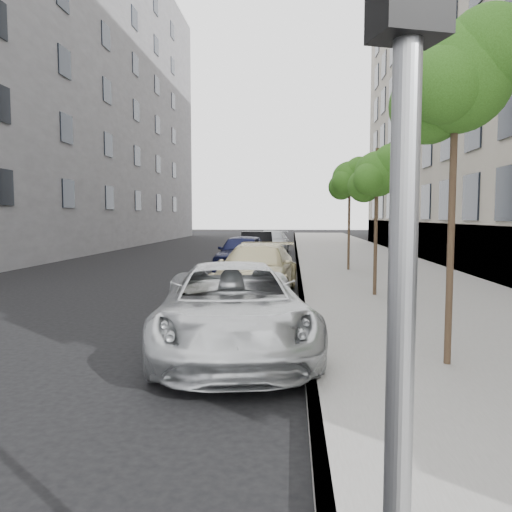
# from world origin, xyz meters

# --- Properties ---
(ground) EXTENTS (160.00, 160.00, 0.00)m
(ground) POSITION_xyz_m (0.00, 0.00, 0.00)
(ground) COLOR black
(ground) RESTS_ON ground
(sidewalk) EXTENTS (6.40, 72.00, 0.14)m
(sidewalk) POSITION_xyz_m (4.30, 24.00, 0.07)
(sidewalk) COLOR gray
(sidewalk) RESTS_ON ground
(curb) EXTENTS (0.15, 72.00, 0.14)m
(curb) POSITION_xyz_m (1.18, 24.00, 0.07)
(curb) COLOR #9E9B93
(curb) RESTS_ON ground
(tree_near) EXTENTS (1.84, 1.64, 5.01)m
(tree_near) POSITION_xyz_m (3.23, 1.50, 4.24)
(tree_near) COLOR #38281C
(tree_near) RESTS_ON sidewalk
(tree_mid) EXTENTS (1.61, 1.41, 4.10)m
(tree_mid) POSITION_xyz_m (3.23, 8.00, 3.44)
(tree_mid) COLOR #38281C
(tree_mid) RESTS_ON sidewalk
(tree_far) EXTENTS (1.75, 1.55, 4.52)m
(tree_far) POSITION_xyz_m (3.23, 14.50, 3.80)
(tree_far) COLOR #38281C
(tree_far) RESTS_ON sidewalk
(signal_pole) EXTENTS (0.28, 0.24, 3.30)m
(signal_pole) POSITION_xyz_m (1.30, -4.10, 2.19)
(signal_pole) COLOR #939699
(signal_pole) RESTS_ON sidewalk
(minivan) EXTENTS (3.23, 5.67, 1.49)m
(minivan) POSITION_xyz_m (-0.10, 2.48, 0.75)
(minivan) COLOR silver
(minivan) RESTS_ON ground
(suv) EXTENTS (2.48, 5.28, 1.49)m
(suv) POSITION_xyz_m (-0.10, 8.52, 0.75)
(suv) COLOR #C8BD8F
(suv) RESTS_ON ground
(sedan_blue) EXTENTS (2.19, 4.72, 1.56)m
(sedan_blue) POSITION_xyz_m (-1.14, 14.68, 0.78)
(sedan_blue) COLOR #0F1335
(sedan_blue) RESTS_ON ground
(sedan_black) EXTENTS (1.97, 4.66, 1.49)m
(sedan_black) POSITION_xyz_m (-0.93, 19.84, 0.75)
(sedan_black) COLOR black
(sedan_black) RESTS_ON ground
(sedan_rear) EXTENTS (2.29, 4.96, 1.40)m
(sedan_rear) POSITION_xyz_m (-0.34, 25.13, 0.70)
(sedan_rear) COLOR #B1B6BA
(sedan_rear) RESTS_ON ground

